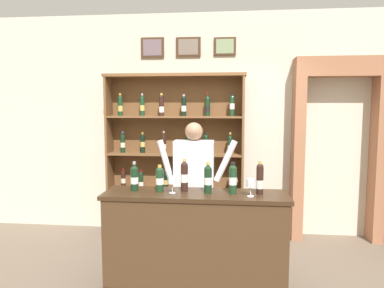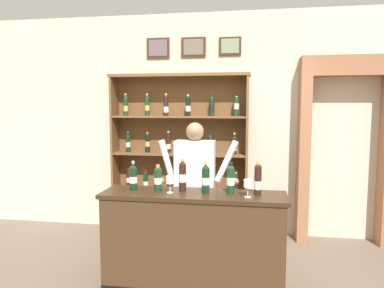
{
  "view_description": "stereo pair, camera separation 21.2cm",
  "coord_description": "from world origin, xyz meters",
  "px_view_note": "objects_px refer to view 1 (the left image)",
  "views": [
    {
      "loc": [
        0.3,
        -3.43,
        1.82
      ],
      "look_at": [
        -0.11,
        0.39,
        1.42
      ],
      "focal_mm": 33.69,
      "sensor_mm": 36.0,
      "label": 1
    },
    {
      "loc": [
        0.51,
        -3.4,
        1.82
      ],
      "look_at": [
        -0.11,
        0.39,
        1.42
      ],
      "focal_mm": 33.69,
      "sensor_mm": 36.0,
      "label": 2
    }
  ],
  "objects_px": {
    "wine_shelf": "(175,153)",
    "tasting_bottle_brunello": "(233,178)",
    "tasting_counter": "(195,241)",
    "wine_glass_spare": "(251,183)",
    "shopkeeper": "(194,177)",
    "tasting_bottle_prosecco": "(260,179)",
    "tasting_bottle_vin_santo": "(134,178)",
    "tasting_bottle_rosso": "(208,178)",
    "tasting_bottle_chianti": "(160,179)",
    "tasting_bottle_riserva": "(184,176)",
    "wine_glass_left": "(172,181)"
  },
  "relations": [
    {
      "from": "tasting_counter",
      "to": "wine_glass_left",
      "type": "xyz_separation_m",
      "value": [
        -0.22,
        -0.03,
        0.61
      ]
    },
    {
      "from": "tasting_bottle_vin_santo",
      "to": "tasting_bottle_chianti",
      "type": "height_order",
      "value": "tasting_bottle_vin_santo"
    },
    {
      "from": "tasting_bottle_riserva",
      "to": "wine_shelf",
      "type": "bearing_deg",
      "value": 102.32
    },
    {
      "from": "wine_glass_left",
      "to": "wine_shelf",
      "type": "bearing_deg",
      "value": 97.64
    },
    {
      "from": "tasting_bottle_chianti",
      "to": "wine_glass_left",
      "type": "height_order",
      "value": "tasting_bottle_chianti"
    },
    {
      "from": "tasting_bottle_rosso",
      "to": "tasting_bottle_prosecco",
      "type": "height_order",
      "value": "tasting_bottle_prosecco"
    },
    {
      "from": "tasting_bottle_riserva",
      "to": "tasting_bottle_vin_santo",
      "type": "bearing_deg",
      "value": -176.75
    },
    {
      "from": "tasting_counter",
      "to": "tasting_bottle_chianti",
      "type": "relative_size",
      "value": 6.74
    },
    {
      "from": "tasting_counter",
      "to": "tasting_bottle_prosecco",
      "type": "height_order",
      "value": "tasting_bottle_prosecco"
    },
    {
      "from": "tasting_bottle_vin_santo",
      "to": "shopkeeper",
      "type": "bearing_deg",
      "value": 46.07
    },
    {
      "from": "shopkeeper",
      "to": "wine_glass_spare",
      "type": "relative_size",
      "value": 9.72
    },
    {
      "from": "shopkeeper",
      "to": "tasting_bottle_brunello",
      "type": "bearing_deg",
      "value": -52.66
    },
    {
      "from": "tasting_bottle_prosecco",
      "to": "wine_glass_spare",
      "type": "bearing_deg",
      "value": -131.34
    },
    {
      "from": "tasting_bottle_brunello",
      "to": "tasting_bottle_prosecco",
      "type": "xyz_separation_m",
      "value": [
        0.26,
        0.0,
        -0.0
      ]
    },
    {
      "from": "tasting_counter",
      "to": "wine_glass_spare",
      "type": "distance_m",
      "value": 0.81
    },
    {
      "from": "wine_glass_left",
      "to": "tasting_bottle_brunello",
      "type": "bearing_deg",
      "value": 4.97
    },
    {
      "from": "wine_shelf",
      "to": "tasting_bottle_prosecco",
      "type": "bearing_deg",
      "value": -54.26
    },
    {
      "from": "wine_shelf",
      "to": "tasting_counter",
      "type": "distance_m",
      "value": 1.69
    },
    {
      "from": "wine_glass_left",
      "to": "wine_glass_spare",
      "type": "distance_m",
      "value": 0.75
    },
    {
      "from": "tasting_bottle_vin_santo",
      "to": "wine_glass_left",
      "type": "bearing_deg",
      "value": -8.59
    },
    {
      "from": "tasting_bottle_vin_santo",
      "to": "wine_glass_left",
      "type": "relative_size",
      "value": 1.76
    },
    {
      "from": "tasting_bottle_rosso",
      "to": "tasting_bottle_prosecco",
      "type": "xyz_separation_m",
      "value": [
        0.5,
        0.01,
        0.01
      ]
    },
    {
      "from": "tasting_bottle_chianti",
      "to": "tasting_bottle_rosso",
      "type": "bearing_deg",
      "value": -0.84
    },
    {
      "from": "shopkeeper",
      "to": "wine_glass_left",
      "type": "bearing_deg",
      "value": -103.52
    },
    {
      "from": "tasting_bottle_chianti",
      "to": "tasting_bottle_riserva",
      "type": "height_order",
      "value": "tasting_bottle_riserva"
    },
    {
      "from": "tasting_counter",
      "to": "shopkeeper",
      "type": "relative_size",
      "value": 1.1
    },
    {
      "from": "tasting_bottle_vin_santo",
      "to": "tasting_bottle_brunello",
      "type": "relative_size",
      "value": 0.96
    },
    {
      "from": "tasting_bottle_vin_santo",
      "to": "tasting_bottle_chianti",
      "type": "bearing_deg",
      "value": -1.99
    },
    {
      "from": "tasting_bottle_vin_santo",
      "to": "tasting_bottle_chianti",
      "type": "relative_size",
      "value": 1.11
    },
    {
      "from": "shopkeeper",
      "to": "wine_glass_spare",
      "type": "distance_m",
      "value": 0.91
    },
    {
      "from": "tasting_bottle_chianti",
      "to": "wine_glass_spare",
      "type": "relative_size",
      "value": 1.59
    },
    {
      "from": "tasting_bottle_brunello",
      "to": "tasting_bottle_riserva",
      "type": "bearing_deg",
      "value": 175.6
    },
    {
      "from": "tasting_counter",
      "to": "tasting_bottle_riserva",
      "type": "distance_m",
      "value": 0.66
    },
    {
      "from": "tasting_bottle_vin_santo",
      "to": "tasting_bottle_rosso",
      "type": "bearing_deg",
      "value": -1.24
    },
    {
      "from": "tasting_bottle_vin_santo",
      "to": "wine_glass_left",
      "type": "height_order",
      "value": "tasting_bottle_vin_santo"
    },
    {
      "from": "wine_shelf",
      "to": "tasting_bottle_brunello",
      "type": "bearing_deg",
      "value": -61.58
    },
    {
      "from": "tasting_bottle_chianti",
      "to": "shopkeeper",
      "type": "bearing_deg",
      "value": 63.63
    },
    {
      "from": "wine_shelf",
      "to": "wine_glass_left",
      "type": "height_order",
      "value": "wine_shelf"
    },
    {
      "from": "tasting_counter",
      "to": "tasting_bottle_brunello",
      "type": "height_order",
      "value": "tasting_bottle_brunello"
    },
    {
      "from": "tasting_counter",
      "to": "tasting_bottle_chianti",
      "type": "xyz_separation_m",
      "value": [
        -0.36,
        0.02,
        0.62
      ]
    },
    {
      "from": "tasting_bottle_chianti",
      "to": "tasting_bottle_riserva",
      "type": "bearing_deg",
      "value": 8.79
    },
    {
      "from": "shopkeeper",
      "to": "tasting_bottle_prosecco",
      "type": "relative_size",
      "value": 5.14
    },
    {
      "from": "tasting_bottle_rosso",
      "to": "wine_glass_spare",
      "type": "height_order",
      "value": "tasting_bottle_rosso"
    },
    {
      "from": "tasting_bottle_chianti",
      "to": "wine_glass_left",
      "type": "distance_m",
      "value": 0.14
    },
    {
      "from": "wine_glass_spare",
      "to": "wine_shelf",
      "type": "bearing_deg",
      "value": 121.43
    },
    {
      "from": "wine_shelf",
      "to": "tasting_bottle_riserva",
      "type": "distance_m",
      "value": 1.45
    },
    {
      "from": "tasting_bottle_chianti",
      "to": "tasting_bottle_prosecco",
      "type": "bearing_deg",
      "value": 0.12
    },
    {
      "from": "tasting_bottle_vin_santo",
      "to": "tasting_bottle_prosecco",
      "type": "height_order",
      "value": "tasting_bottle_prosecco"
    },
    {
      "from": "tasting_bottle_vin_santo",
      "to": "tasting_bottle_riserva",
      "type": "relative_size",
      "value": 0.9
    },
    {
      "from": "shopkeeper",
      "to": "tasting_bottle_prosecco",
      "type": "bearing_deg",
      "value": -39.37
    }
  ]
}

